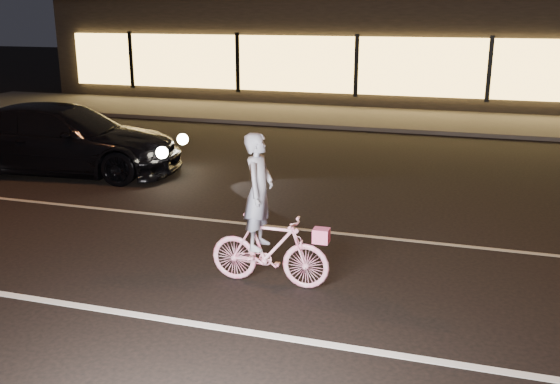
% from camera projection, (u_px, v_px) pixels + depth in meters
% --- Properties ---
extents(ground, '(90.00, 90.00, 0.00)m').
position_uv_depth(ground, '(166.00, 264.00, 8.96)').
color(ground, black).
rests_on(ground, ground).
extents(lane_stripe_near, '(60.00, 0.12, 0.01)m').
position_uv_depth(lane_stripe_near, '(109.00, 310.00, 7.58)').
color(lane_stripe_near, silver).
rests_on(lane_stripe_near, ground).
extents(lane_stripe_far, '(60.00, 0.10, 0.01)m').
position_uv_depth(lane_stripe_far, '(219.00, 221.00, 10.79)').
color(lane_stripe_far, gray).
rests_on(lane_stripe_far, ground).
extents(sidewalk, '(30.00, 4.00, 0.12)m').
position_uv_depth(sidewalk, '(345.00, 117.00, 20.87)').
color(sidewalk, '#383533').
rests_on(sidewalk, ground).
extents(storefront, '(25.40, 8.42, 4.20)m').
position_uv_depth(storefront, '(375.00, 44.00, 25.75)').
color(storefront, black).
rests_on(storefront, ground).
extents(cyclist, '(1.62, 0.56, 2.04)m').
position_uv_depth(cyclist, '(267.00, 232.00, 8.14)').
color(cyclist, '#F03475').
rests_on(cyclist, ground).
extents(sedan, '(5.46, 2.82, 1.51)m').
position_uv_depth(sedan, '(64.00, 139.00, 13.83)').
color(sedan, black).
rests_on(sedan, ground).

